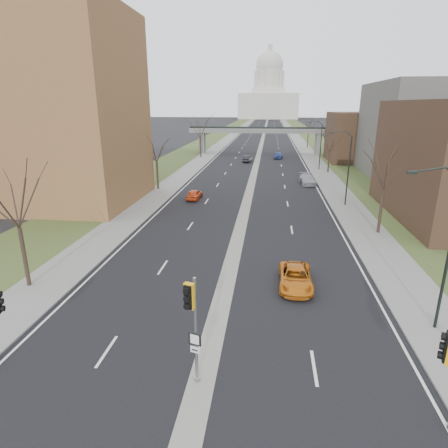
% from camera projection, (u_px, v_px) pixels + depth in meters
% --- Properties ---
extents(ground, '(700.00, 700.00, 0.00)m').
position_uv_depth(ground, '(200.00, 390.00, 15.92)').
color(ground, black).
rests_on(ground, ground).
extents(road_surface, '(20.00, 600.00, 0.01)m').
position_uv_depth(road_surface, '(264.00, 133.00, 157.71)').
color(road_surface, black).
rests_on(road_surface, ground).
extents(median_strip, '(1.20, 600.00, 0.02)m').
position_uv_depth(median_strip, '(264.00, 133.00, 157.71)').
color(median_strip, gray).
rests_on(median_strip, ground).
extents(sidewalk_right, '(4.00, 600.00, 0.12)m').
position_uv_depth(sidewalk_right, '(293.00, 133.00, 156.33)').
color(sidewalk_right, gray).
rests_on(sidewalk_right, ground).
extents(sidewalk_left, '(4.00, 600.00, 0.12)m').
position_uv_depth(sidewalk_left, '(236.00, 133.00, 159.07)').
color(sidewalk_left, gray).
rests_on(sidewalk_left, ground).
extents(grass_verge_right, '(8.00, 600.00, 0.10)m').
position_uv_depth(grass_verge_right, '(308.00, 133.00, 155.64)').
color(grass_verge_right, '#344721').
rests_on(grass_verge_right, ground).
extents(grass_verge_left, '(8.00, 600.00, 0.10)m').
position_uv_depth(grass_verge_left, '(222.00, 133.00, 159.75)').
color(grass_verge_left, '#344721').
rests_on(grass_verge_left, ground).
extents(apartment_building, '(25.00, 16.00, 22.00)m').
position_uv_depth(apartment_building, '(26.00, 110.00, 43.88)').
color(apartment_building, olive).
rests_on(apartment_building, ground).
extents(commercial_block_mid, '(18.00, 22.00, 15.00)m').
position_uv_depth(commercial_block_mid, '(431.00, 131.00, 59.58)').
color(commercial_block_mid, '#62605A').
rests_on(commercial_block_mid, ground).
extents(commercial_block_far, '(14.00, 14.00, 10.00)m').
position_uv_depth(commercial_block_far, '(364.00, 137.00, 78.05)').
color(commercial_block_far, '#473321').
rests_on(commercial_block_far, ground).
extents(pedestrian_bridge, '(34.00, 3.00, 6.45)m').
position_uv_depth(pedestrian_bridge, '(259.00, 134.00, 90.06)').
color(pedestrian_bridge, slate).
rests_on(pedestrian_bridge, ground).
extents(capitol, '(48.00, 42.00, 55.75)m').
position_uv_depth(capitol, '(269.00, 95.00, 312.73)').
color(capitol, silver).
rests_on(capitol, ground).
extents(streetlight_near, '(2.61, 0.20, 8.70)m').
position_uv_depth(streetlight_near, '(441.00, 204.00, 18.21)').
color(streetlight_near, black).
rests_on(streetlight_near, sidewalk_right).
extents(streetlight_mid, '(2.61, 0.20, 8.70)m').
position_uv_depth(streetlight_mid, '(344.00, 147.00, 42.79)').
color(streetlight_mid, black).
rests_on(streetlight_mid, sidewalk_right).
extents(streetlight_far, '(2.61, 0.20, 8.70)m').
position_uv_depth(streetlight_far, '(317.00, 131.00, 67.37)').
color(streetlight_far, black).
rests_on(streetlight_far, sidewalk_right).
extents(tree_left_a, '(7.20, 7.20, 9.40)m').
position_uv_depth(tree_left_a, '(13.00, 189.00, 22.94)').
color(tree_left_a, '#382B21').
rests_on(tree_left_a, sidewalk_left).
extents(tree_left_b, '(6.75, 6.75, 8.81)m').
position_uv_depth(tree_left_b, '(156.00, 145.00, 51.42)').
color(tree_left_b, '#382B21').
rests_on(tree_left_b, sidewalk_left).
extents(tree_left_c, '(7.65, 7.65, 9.99)m').
position_uv_depth(tree_left_c, '(200.00, 126.00, 83.31)').
color(tree_left_c, '#382B21').
rests_on(tree_left_c, sidewalk_left).
extents(tree_right_a, '(7.20, 7.20, 9.40)m').
position_uv_depth(tree_right_a, '(387.00, 163.00, 33.20)').
color(tree_right_a, '#382B21').
rests_on(tree_right_a, sidewalk_right).
extents(tree_right_b, '(6.30, 6.30, 8.22)m').
position_uv_depth(tree_right_b, '(331.00, 139.00, 64.65)').
color(tree_right_b, '#382B21').
rests_on(tree_right_b, sidewalk_right).
extents(tree_right_c, '(7.65, 7.65, 9.99)m').
position_uv_depth(tree_right_c, '(309.00, 122.00, 102.09)').
color(tree_right_c, '#382B21').
rests_on(tree_right_c, sidewalk_right).
extents(signal_pole_median, '(0.66, 0.84, 5.00)m').
position_uv_depth(signal_pole_median, '(192.00, 314.00, 15.13)').
color(signal_pole_median, gray).
rests_on(signal_pole_median, ground).
extents(car_left_near, '(1.69, 3.85, 1.29)m').
position_uv_depth(car_left_near, '(194.00, 194.00, 47.71)').
color(car_left_near, '#CA4117').
rests_on(car_left_near, ground).
extents(car_left_far, '(1.82, 4.18, 1.34)m').
position_uv_depth(car_left_far, '(247.00, 159.00, 78.51)').
color(car_left_far, black).
rests_on(car_left_far, ground).
extents(car_right_near, '(2.19, 4.66, 1.29)m').
position_uv_depth(car_right_near, '(296.00, 277.00, 24.78)').
color(car_right_near, '#C96B15').
rests_on(car_right_near, ground).
extents(car_right_mid, '(2.48, 5.23, 1.47)m').
position_uv_depth(car_right_mid, '(307.00, 179.00, 56.63)').
color(car_right_mid, '#94939A').
rests_on(car_right_mid, ground).
extents(car_right_far, '(2.19, 4.40, 1.44)m').
position_uv_depth(car_right_far, '(278.00, 155.00, 83.51)').
color(car_right_far, navy).
rests_on(car_right_far, ground).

